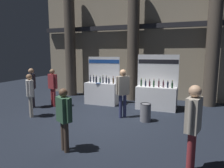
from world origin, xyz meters
TOP-DOWN VIEW (x-y plane):
  - ground_plane at (0.00, 0.00)m, footprint 24.00×24.00m
  - hall_colonnade at (0.00, 4.32)m, footprint 11.15×1.20m
  - exhibitor_booth_0 at (-1.19, 2.36)m, footprint 1.63×0.71m
  - exhibitor_booth_1 at (1.42, 2.28)m, footprint 1.79×0.66m
  - trash_bin at (1.28, 0.54)m, footprint 0.39×0.39m
  - visitor_0 at (-3.87, 0.68)m, footprint 0.38×0.50m
  - visitor_1 at (0.38, 0.67)m, footprint 0.45×0.42m
  - visitor_2 at (2.71, -2.29)m, footprint 0.34×0.56m
  - visitor_3 at (-3.00, -0.43)m, footprint 0.45×0.44m
  - visitor_4 at (-0.23, -2.36)m, footprint 0.49×0.42m
  - visitor_5 at (-3.13, 1.18)m, footprint 0.54×0.33m

SIDE VIEW (x-z plane):
  - ground_plane at x=0.00m, z-range 0.00..0.00m
  - trash_bin at x=1.28m, z-range 0.00..0.66m
  - exhibitor_booth_1 at x=1.42m, z-range -0.59..1.81m
  - exhibitor_booth_0 at x=-1.19m, z-range -0.53..1.75m
  - visitor_4 at x=-0.23m, z-range 0.15..1.76m
  - visitor_3 at x=-3.00m, z-range 0.16..1.83m
  - visitor_5 at x=-3.13m, z-range 0.17..1.91m
  - visitor_0 at x=-3.87m, z-range 0.18..1.97m
  - visitor_2 at x=2.71m, z-range 0.19..2.02m
  - visitor_1 at x=0.38m, z-range 0.19..2.04m
  - hall_colonnade at x=0.00m, z-range -0.06..6.92m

